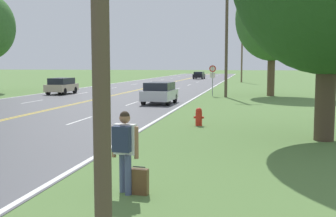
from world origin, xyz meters
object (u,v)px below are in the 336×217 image
Objects in this scene: car_champagne_hatchback_mid_near at (62,86)px; hitchhiker_person at (124,144)px; suitcase at (139,182)px; car_black_hatchback_mid_far at (199,75)px; fire_hydrant at (199,116)px; traffic_sign at (213,73)px; tree_behind_sign at (272,18)px; car_silver_hatchback_approaching at (160,92)px.

hitchhiker_person is at bearing -151.74° from car_champagne_hatchback_mid_near.
suitcase is at bearing -151.21° from car_champagne_hatchback_mid_near.
car_black_hatchback_mid_far is (-7.31, 69.44, 0.46)m from suitcase.
traffic_sign is (-1.00, 17.50, 1.58)m from fire_hydrant.
hitchhiker_person is 29.71m from tree_behind_sign.
car_champagne_hatchback_mid_near is at bearing 33.00° from suitcase.
fire_hydrant is at bearing 23.61° from car_silver_hatchback_approaching.
hitchhiker_person is 0.66× the size of traffic_sign.
car_champagne_hatchback_mid_near reaches higher than fire_hydrant.
tree_behind_sign is (3.88, 18.77, 6.15)m from fire_hydrant.
fire_hydrant is at bearing -139.02° from car_champagne_hatchback_mid_near.
fire_hydrant is 22.59m from car_champagne_hatchback_mid_near.
traffic_sign is at bearing 161.55° from car_silver_hatchback_approaching.
tree_behind_sign reaches higher than car_champagne_hatchback_mid_near.
hitchhiker_person is at bearing -98.23° from tree_behind_sign.
tree_behind_sign is 42.49m from car_black_hatchback_mid_far.
suitcase is 29.80m from tree_behind_sign.
tree_behind_sign reaches higher than suitcase.
traffic_sign reaches higher than car_silver_hatchback_approaching.
suitcase is at bearing 12.82° from car_silver_hatchback_approaching.
car_silver_hatchback_approaching is (-3.88, 9.64, 0.39)m from fire_hydrant.
car_silver_hatchback_approaching is at bearing 6.49° from car_black_hatchback_mid_far.
car_silver_hatchback_approaching reaches higher than car_black_hatchback_mid_far.
traffic_sign is at bearing 93.28° from fire_hydrant.
tree_behind_sign is (4.18, 28.90, 5.49)m from hitchhiker_person.
hitchhiker_person is 2.18× the size of fire_hydrant.
car_silver_hatchback_approaching is (-3.89, 19.74, 0.52)m from suitcase.
tree_behind_sign is at bearing 141.31° from car_silver_hatchback_approaching.
car_silver_hatchback_approaching is at bearing 15.05° from hitchhiker_person.
hitchhiker_person is at bearing 8.31° from car_black_hatchback_mid_far.
hitchhiker_person is 0.44× the size of car_black_hatchback_mid_far.
car_champagne_hatchback_mid_near is (-14.64, 17.19, 0.38)m from fire_hydrant.
suitcase is 0.17× the size of car_silver_hatchback_approaching.
traffic_sign reaches higher than suitcase.
suitcase is at bearing -97.65° from tree_behind_sign.
car_champagne_hatchback_mid_near is (-14.34, 27.32, -0.28)m from hitchhiker_person.
suitcase is 0.17× the size of car_champagne_hatchback_mid_near.
fire_hydrant is 59.80m from car_black_hatchback_mid_far.
tree_behind_sign reaches higher than traffic_sign.
car_black_hatchback_mid_far is (7.34, 42.16, -0.05)m from car_champagne_hatchback_mid_near.
hitchhiker_person reaches higher than car_black_hatchback_mid_far.
suitcase is (0.30, 0.03, -0.79)m from hitchhiker_person.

